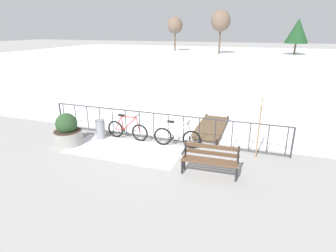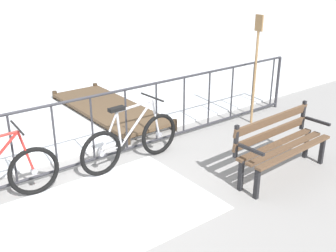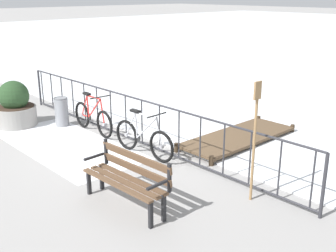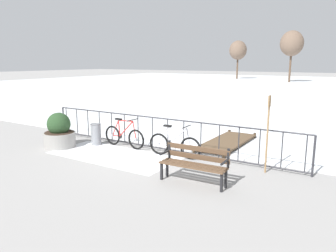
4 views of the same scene
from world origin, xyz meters
name	(u,v)px [view 2 (image 2 of 4)]	position (x,y,z in m)	size (l,w,h in m)	color
ground_plane	(77,169)	(0.00, 0.00, 0.00)	(160.00, 160.00, 0.00)	gray
snow_patch	(51,232)	(-0.91, -1.20, 0.00)	(3.96, 1.82, 0.01)	white
railing_fence	(74,134)	(0.00, 0.00, 0.56)	(9.06, 0.06, 1.07)	#2D2D33
bicycle_near_railing	(131,141)	(0.73, -0.34, 0.37)	(1.71, 0.52, 0.97)	black
park_bench	(280,141)	(2.20, -1.86, 0.51)	(1.62, 0.55, 0.89)	brown
oar_upright	(256,63)	(3.43, -0.29, 1.14)	(0.04, 0.16, 1.98)	#937047
wooden_dock	(109,108)	(1.56, 1.78, 0.12)	(1.10, 3.05, 0.20)	brown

